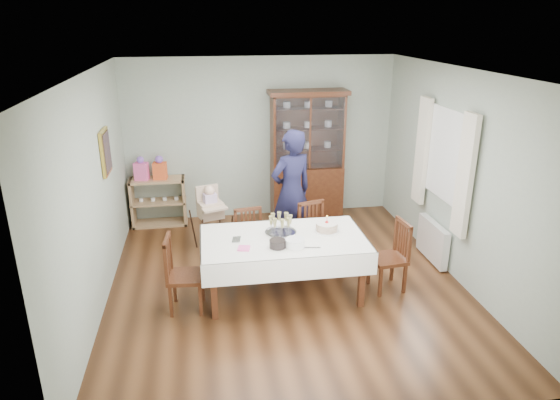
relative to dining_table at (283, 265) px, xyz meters
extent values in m
plane|color=#593319|center=(0.08, 0.25, -0.38)|extent=(5.00, 5.00, 0.00)
plane|color=#9EAA99|center=(0.08, 2.75, 0.97)|extent=(4.50, 0.00, 4.50)
plane|color=#9EAA99|center=(-2.17, 0.25, 0.97)|extent=(0.00, 5.00, 5.00)
plane|color=#9EAA99|center=(2.33, 0.25, 0.97)|extent=(0.00, 5.00, 5.00)
plane|color=white|center=(0.08, 0.25, 2.32)|extent=(5.00, 5.00, 0.00)
cube|color=#4D2813|center=(0.00, 0.00, 0.34)|extent=(1.91, 1.06, 0.06)
cube|color=white|center=(0.00, 0.00, 0.37)|extent=(2.01, 1.16, 0.01)
cube|color=#4D2813|center=(0.83, 2.51, 0.07)|extent=(1.20, 0.45, 0.90)
cube|color=white|center=(0.83, 2.32, 1.12)|extent=(1.12, 0.01, 1.16)
cube|color=#4D2813|center=(0.83, 2.51, 1.76)|extent=(1.30, 0.48, 0.07)
cube|color=tan|center=(-1.67, 2.53, -0.36)|extent=(0.90, 0.38, 0.04)
cube|color=tan|center=(-1.67, 2.53, 0.02)|extent=(0.90, 0.38, 0.03)
cube|color=tan|center=(-1.67, 2.53, 0.40)|extent=(0.90, 0.38, 0.04)
cube|color=tan|center=(-2.09, 2.53, 0.02)|extent=(0.04, 0.38, 0.80)
cube|color=tan|center=(-1.25, 2.53, 0.02)|extent=(0.04, 0.38, 0.80)
cube|color=gold|center=(-2.14, 1.05, 1.27)|extent=(0.04, 0.48, 0.58)
cube|color=white|center=(2.30, 0.55, 1.17)|extent=(0.04, 1.02, 1.22)
cube|color=silver|center=(2.24, -0.07, 1.07)|extent=(0.07, 0.30, 1.55)
cube|color=silver|center=(2.24, 1.17, 1.07)|extent=(0.07, 0.30, 1.55)
cube|color=white|center=(2.24, 0.55, -0.08)|extent=(0.10, 0.80, 0.55)
cube|color=#4D2813|center=(-0.33, 0.57, 0.02)|extent=(0.45, 0.45, 0.05)
cube|color=#4D2813|center=(-0.36, 0.75, 0.26)|extent=(0.38, 0.09, 0.47)
cube|color=#4D2813|center=(0.56, 0.59, 0.04)|extent=(0.51, 0.51, 0.05)
cube|color=#4D2813|center=(0.51, 0.77, 0.29)|extent=(0.39, 0.14, 0.49)
cube|color=#4D2813|center=(-1.18, -0.18, 0.04)|extent=(0.45, 0.45, 0.05)
cube|color=#4D2813|center=(-1.37, -0.16, 0.29)|extent=(0.07, 0.40, 0.49)
cube|color=#4D2813|center=(1.32, -0.10, 0.03)|extent=(0.45, 0.45, 0.05)
cube|color=#4D2813|center=(1.50, -0.08, 0.28)|extent=(0.08, 0.39, 0.48)
imported|color=black|center=(0.32, 1.22, 0.53)|extent=(0.78, 0.66, 1.83)
cube|color=tan|center=(-0.84, 1.39, 0.26)|extent=(0.40, 0.38, 0.23)
cube|color=tan|center=(-0.84, 1.39, 0.46)|extent=(0.33, 0.16, 0.27)
cube|color=tan|center=(-0.84, 1.39, 0.34)|extent=(0.38, 0.25, 0.03)
cube|color=#BDA3C6|center=(-0.84, 1.39, 0.42)|extent=(0.21, 0.18, 0.18)
sphere|color=beige|center=(-0.84, 1.39, 0.55)|extent=(0.15, 0.15, 0.15)
cylinder|color=silver|center=(-0.01, 0.13, 0.38)|extent=(0.39, 0.39, 0.01)
torus|color=silver|center=(-0.01, 0.13, 0.39)|extent=(0.39, 0.39, 0.02)
cylinder|color=white|center=(0.56, 0.10, 0.38)|extent=(0.31, 0.31, 0.02)
cylinder|color=brown|center=(0.56, 0.10, 0.44)|extent=(0.27, 0.27, 0.10)
cylinder|color=silver|center=(0.56, 0.10, 0.49)|extent=(0.27, 0.27, 0.01)
cylinder|color=#F24C4C|center=(0.56, 0.10, 0.54)|extent=(0.01, 0.01, 0.08)
sphere|color=yellow|center=(0.56, 0.10, 0.58)|extent=(0.02, 0.02, 0.02)
cylinder|color=black|center=(-0.11, -0.26, 0.42)|extent=(0.20, 0.20, 0.09)
cylinder|color=white|center=(0.09, -0.28, 0.42)|extent=(0.25, 0.25, 0.10)
cube|color=#FF5DAA|center=(-0.50, -0.24, 0.38)|extent=(0.16, 0.16, 0.02)
cube|color=silver|center=(0.25, -0.34, 0.38)|extent=(0.26, 0.06, 0.01)
cube|color=#FF5DAA|center=(-1.90, 2.51, 0.56)|extent=(0.24, 0.19, 0.29)
sphere|color=#E533B2|center=(-1.90, 2.51, 0.75)|extent=(0.11, 0.11, 0.11)
cube|color=#E95524|center=(-1.61, 2.51, 0.55)|extent=(0.23, 0.17, 0.28)
sphere|color=#E533B2|center=(-1.61, 2.51, 0.74)|extent=(0.13, 0.13, 0.13)
camera|label=1|loc=(-0.92, -5.45, 2.88)|focal=32.00mm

